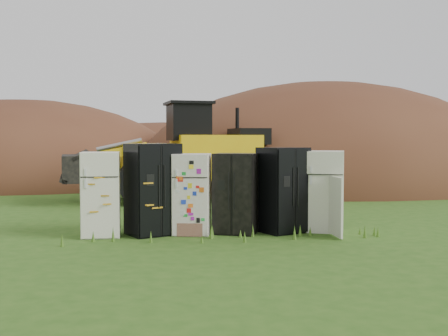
# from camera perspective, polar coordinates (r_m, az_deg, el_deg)

# --- Properties ---
(ground) EXTENTS (120.00, 120.00, 0.00)m
(ground) POSITION_cam_1_polar(r_m,az_deg,el_deg) (12.16, -0.21, -6.64)
(ground) COLOR #284E15
(ground) RESTS_ON ground
(fridge_leftmost) EXTENTS (0.79, 0.76, 1.76)m
(fridge_leftmost) POSITION_cam_1_polar(r_m,az_deg,el_deg) (11.95, -12.41, -2.62)
(fridge_leftmost) COLOR silver
(fridge_leftmost) RESTS_ON ground
(fridge_black_side) EXTENTS (1.25, 1.14, 1.93)m
(fridge_black_side) POSITION_cam_1_polar(r_m,az_deg,el_deg) (11.97, -7.24, -2.15)
(fridge_black_side) COLOR black
(fridge_black_side) RESTS_ON ground
(fridge_sticker) EXTENTS (0.89, 0.85, 1.72)m
(fridge_sticker) POSITION_cam_1_polar(r_m,az_deg,el_deg) (11.98, -3.28, -2.65)
(fridge_sticker) COLOR silver
(fridge_sticker) RESTS_ON ground
(fridge_dark_mid) EXTENTS (1.09, 1.01, 1.72)m
(fridge_dark_mid) POSITION_cam_1_polar(r_m,az_deg,el_deg) (12.05, 1.22, -2.60)
(fridge_dark_mid) COLOR black
(fridge_dark_mid) RESTS_ON ground
(fridge_black_right) EXTENTS (1.16, 1.09, 1.84)m
(fridge_black_right) POSITION_cam_1_polar(r_m,az_deg,el_deg) (12.25, 6.01, -2.23)
(fridge_black_right) COLOR black
(fridge_black_right) RESTS_ON ground
(fridge_open_door) EXTENTS (1.01, 0.97, 1.77)m
(fridge_open_door) POSITION_cam_1_polar(r_m,az_deg,el_deg) (12.51, 10.21, -2.32)
(fridge_open_door) COLOR silver
(fridge_open_door) RESTS_ON ground
(wheel_loader) EXTENTS (6.99, 3.57, 3.24)m
(wheel_loader) POSITION_cam_1_polar(r_m,az_deg,el_deg) (18.39, -6.09, 1.69)
(wheel_loader) COLOR gold
(wheel_loader) RESTS_ON ground
(dirt_mound_right) EXTENTS (17.01, 12.48, 8.94)m
(dirt_mound_right) POSITION_cam_1_polar(r_m,az_deg,el_deg) (24.74, 10.37, -1.77)
(dirt_mound_right) COLOR #492617
(dirt_mound_right) RESTS_ON ground
(dirt_mound_left) EXTENTS (15.07, 11.30, 7.61)m
(dirt_mound_left) POSITION_cam_1_polar(r_m,az_deg,el_deg) (27.06, -19.59, -1.49)
(dirt_mound_left) COLOR #492617
(dirt_mound_left) RESTS_ON ground
(dirt_mound_back) EXTENTS (16.19, 10.79, 5.85)m
(dirt_mound_back) POSITION_cam_1_polar(r_m,az_deg,el_deg) (30.71, -6.12, -0.82)
(dirt_mound_back) COLOR #492617
(dirt_mound_back) RESTS_ON ground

